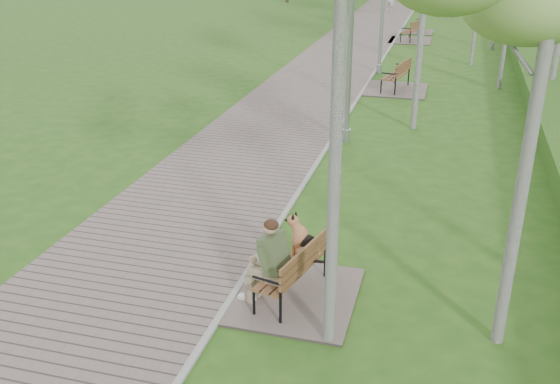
# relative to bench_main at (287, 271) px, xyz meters

# --- Properties ---
(ground) EXTENTS (120.00, 120.00, 0.00)m
(ground) POSITION_rel_bench_main_xyz_m (-0.78, 0.60, -0.45)
(ground) COLOR #2A5518
(ground) RESTS_ON ground
(walkway) EXTENTS (3.50, 67.00, 0.04)m
(walkway) POSITION_rel_bench_main_xyz_m (-2.53, 22.10, -0.43)
(walkway) COLOR #74655E
(walkway) RESTS_ON ground
(kerb) EXTENTS (0.10, 67.00, 0.05)m
(kerb) POSITION_rel_bench_main_xyz_m (-0.78, 22.10, -0.42)
(kerb) COLOR #999993
(kerb) RESTS_ON ground
(bench_main) EXTENTS (1.83, 2.03, 1.59)m
(bench_main) POSITION_rel_bench_main_xyz_m (0.00, 0.00, 0.00)
(bench_main) COLOR #74655E
(bench_main) RESTS_ON ground
(bench_second) EXTENTS (2.00, 2.22, 1.23)m
(bench_second) POSITION_rel_bench_main_xyz_m (0.22, 13.10, -0.22)
(bench_second) COLOR #74655E
(bench_second) RESTS_ON ground
(bench_third) EXTENTS (1.91, 2.12, 1.17)m
(bench_third) POSITION_rel_bench_main_xyz_m (-0.10, 22.83, -0.23)
(bench_third) COLOR #74655E
(bench_third) RESTS_ON ground
(bench_far) EXTENTS (1.61, 1.79, 0.99)m
(bench_far) POSITION_rel_bench_main_xyz_m (0.04, 25.49, -0.27)
(bench_far) COLOR #74655E
(bench_far) RESTS_ON ground
(lamp_post_near) EXTENTS (0.21, 0.21, 5.56)m
(lamp_post_near) POSITION_rel_bench_main_xyz_m (-0.41, 7.39, 2.15)
(lamp_post_near) COLOR #989BA0
(lamp_post_near) RESTS_ON ground
(lamp_post_second) EXTENTS (0.21, 0.21, 5.35)m
(lamp_post_second) POSITION_rel_bench_main_xyz_m (-0.62, 15.56, 2.05)
(lamp_post_second) COLOR #989BA0
(lamp_post_second) RESTS_ON ground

